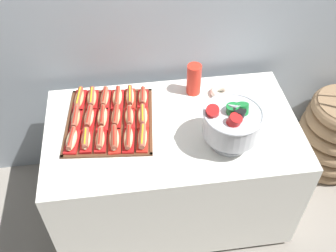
% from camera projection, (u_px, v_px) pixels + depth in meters
% --- Properties ---
extents(ground_plane, '(10.00, 10.00, 0.00)m').
position_uv_depth(ground_plane, '(172.00, 204.00, 2.73)').
color(ground_plane, gray).
extents(buffet_table, '(1.42, 0.81, 0.78)m').
position_uv_depth(buffet_table, '(172.00, 168.00, 2.44)').
color(buffet_table, white).
rests_on(buffet_table, ground_plane).
extents(floor_vase, '(0.54, 0.54, 1.17)m').
position_uv_depth(floor_vase, '(334.00, 135.00, 2.80)').
color(floor_vase, '#896B4C').
rests_on(floor_vase, ground_plane).
extents(serving_tray, '(0.53, 0.57, 0.01)m').
position_uv_depth(serving_tray, '(110.00, 121.00, 2.19)').
color(serving_tray, '#56331E').
rests_on(serving_tray, buffet_table).
extents(hot_dog_0, '(0.09, 0.17, 0.06)m').
position_uv_depth(hot_dog_0, '(72.00, 140.00, 2.05)').
color(hot_dog_0, red).
rests_on(hot_dog_0, serving_tray).
extents(hot_dog_1, '(0.07, 0.16, 0.06)m').
position_uv_depth(hot_dog_1, '(86.00, 140.00, 2.05)').
color(hot_dog_1, red).
rests_on(hot_dog_1, serving_tray).
extents(hot_dog_2, '(0.07, 0.16, 0.06)m').
position_uv_depth(hot_dog_2, '(100.00, 139.00, 2.06)').
color(hot_dog_2, red).
rests_on(hot_dog_2, serving_tray).
extents(hot_dog_3, '(0.07, 0.18, 0.06)m').
position_uv_depth(hot_dog_3, '(114.00, 139.00, 2.06)').
color(hot_dog_3, red).
rests_on(hot_dog_3, serving_tray).
extents(hot_dog_4, '(0.08, 0.18, 0.06)m').
position_uv_depth(hot_dog_4, '(128.00, 139.00, 2.06)').
color(hot_dog_4, '#B21414').
rests_on(hot_dog_4, serving_tray).
extents(hot_dog_5, '(0.08, 0.18, 0.06)m').
position_uv_depth(hot_dog_5, '(143.00, 138.00, 2.06)').
color(hot_dog_5, red).
rests_on(hot_dog_5, serving_tray).
extents(hot_dog_6, '(0.07, 0.17, 0.06)m').
position_uv_depth(hot_dog_6, '(76.00, 118.00, 2.17)').
color(hot_dog_6, red).
rests_on(hot_dog_6, serving_tray).
extents(hot_dog_7, '(0.08, 0.18, 0.06)m').
position_uv_depth(hot_dog_7, '(89.00, 118.00, 2.17)').
color(hot_dog_7, '#B21414').
rests_on(hot_dog_7, serving_tray).
extents(hot_dog_8, '(0.08, 0.19, 0.06)m').
position_uv_depth(hot_dog_8, '(103.00, 117.00, 2.17)').
color(hot_dog_8, red).
rests_on(hot_dog_8, serving_tray).
extents(hot_dog_9, '(0.08, 0.17, 0.06)m').
position_uv_depth(hot_dog_9, '(116.00, 117.00, 2.17)').
color(hot_dog_9, '#B21414').
rests_on(hot_dog_9, serving_tray).
extents(hot_dog_10, '(0.07, 0.17, 0.06)m').
position_uv_depth(hot_dog_10, '(129.00, 117.00, 2.18)').
color(hot_dog_10, red).
rests_on(hot_dog_10, serving_tray).
extents(hot_dog_11, '(0.08, 0.17, 0.06)m').
position_uv_depth(hot_dog_11, '(143.00, 116.00, 2.18)').
color(hot_dog_11, red).
rests_on(hot_dog_11, serving_tray).
extents(hot_dog_12, '(0.09, 0.19, 0.06)m').
position_uv_depth(hot_dog_12, '(79.00, 99.00, 2.28)').
color(hot_dog_12, red).
rests_on(hot_dog_12, serving_tray).
extents(hot_dog_13, '(0.08, 0.17, 0.06)m').
position_uv_depth(hot_dog_13, '(92.00, 98.00, 2.28)').
color(hot_dog_13, '#B21414').
rests_on(hot_dog_13, serving_tray).
extents(hot_dog_14, '(0.08, 0.18, 0.06)m').
position_uv_depth(hot_dog_14, '(105.00, 98.00, 2.29)').
color(hot_dog_14, red).
rests_on(hot_dog_14, serving_tray).
extents(hot_dog_15, '(0.09, 0.17, 0.06)m').
position_uv_depth(hot_dog_15, '(117.00, 98.00, 2.29)').
color(hot_dog_15, red).
rests_on(hot_dog_15, serving_tray).
extents(hot_dog_16, '(0.07, 0.18, 0.06)m').
position_uv_depth(hot_dog_16, '(130.00, 97.00, 2.29)').
color(hot_dog_16, red).
rests_on(hot_dog_16, serving_tray).
extents(hot_dog_17, '(0.08, 0.16, 0.06)m').
position_uv_depth(hot_dog_17, '(143.00, 97.00, 2.29)').
color(hot_dog_17, red).
rests_on(hot_dog_17, serving_tray).
extents(punch_bowl, '(0.31, 0.31, 0.28)m').
position_uv_depth(punch_bowl, '(232.00, 122.00, 1.97)').
color(punch_bowl, silver).
rests_on(punch_bowl, buffet_table).
extents(cup_stack, '(0.09, 0.09, 0.20)m').
position_uv_depth(cup_stack, '(194.00, 79.00, 2.31)').
color(cup_stack, red).
rests_on(cup_stack, buffet_table).
extents(donut, '(0.12, 0.12, 0.04)m').
position_uv_depth(donut, '(220.00, 92.00, 2.35)').
color(donut, silver).
rests_on(donut, buffet_table).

